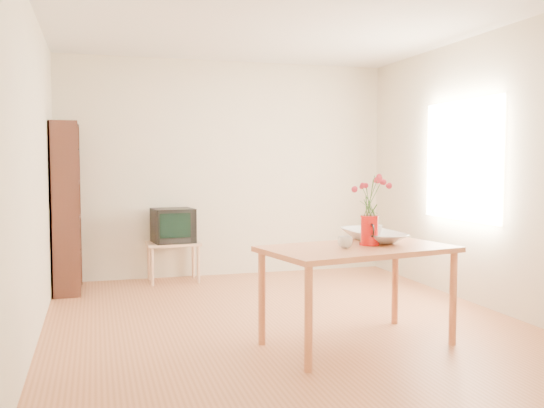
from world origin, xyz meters
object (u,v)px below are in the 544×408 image
object	(u,v)px
mug	(345,242)
television	(173,225)
table	(358,257)
bowl	(373,211)
pitcher	(369,231)

from	to	relation	value
mug	television	bearing A→B (deg)	-86.43
mug	television	xyz separation A→B (m)	(-0.91, 2.88, -0.13)
table	mug	xyz separation A→B (m)	(-0.13, -0.05, 0.13)
bowl	television	size ratio (longest dim) A/B	1.03
bowl	mug	bearing A→B (deg)	-139.45
table	bowl	xyz separation A→B (m)	(0.25, 0.27, 0.32)
table	bowl	world-z (taller)	bowl
bowl	television	distance (m)	2.89
table	pitcher	xyz separation A→B (m)	(0.12, 0.05, 0.19)
table	pitcher	bearing A→B (deg)	11.11
bowl	television	bearing A→B (deg)	116.70
bowl	table	bearing A→B (deg)	-132.80
pitcher	television	bearing A→B (deg)	123.70
pitcher	bowl	bearing A→B (deg)	69.86
mug	bowl	size ratio (longest dim) A/B	0.22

